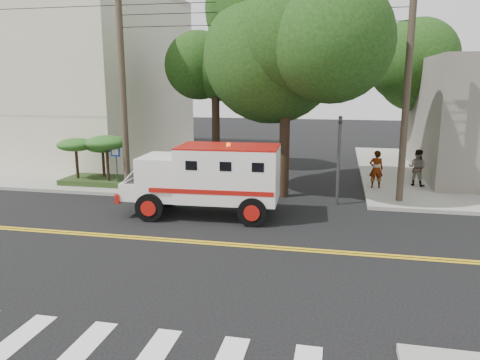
# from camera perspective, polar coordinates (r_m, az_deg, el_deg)

# --- Properties ---
(ground) EXTENTS (100.00, 100.00, 0.00)m
(ground) POSITION_cam_1_polar(r_m,az_deg,el_deg) (14.73, -3.60, -7.70)
(ground) COLOR black
(ground) RESTS_ON ground
(sidewalk_nw) EXTENTS (17.00, 17.00, 0.15)m
(sidewalk_nw) POSITION_cam_1_polar(r_m,az_deg,el_deg) (32.30, -20.52, 2.51)
(sidewalk_nw) COLOR gray
(sidewalk_nw) RESTS_ON ground
(building_left) EXTENTS (16.00, 14.00, 10.00)m
(building_left) POSITION_cam_1_polar(r_m,az_deg,el_deg) (34.28, -22.68, 11.39)
(building_left) COLOR beige
(building_left) RESTS_ON sidewalk_nw
(utility_pole_left) EXTENTS (0.28, 0.28, 9.00)m
(utility_pole_left) POSITION_cam_1_polar(r_m,az_deg,el_deg) (21.51, -14.08, 10.41)
(utility_pole_left) COLOR #382D23
(utility_pole_left) RESTS_ON ground
(utility_pole_right) EXTENTS (0.28, 0.28, 9.00)m
(utility_pole_right) POSITION_cam_1_polar(r_m,az_deg,el_deg) (19.72, 19.67, 9.97)
(utility_pole_right) COLOR #382D23
(utility_pole_right) RESTS_ON ground
(tree_main) EXTENTS (6.08, 5.70, 9.85)m
(tree_main) POSITION_cam_1_polar(r_m,az_deg,el_deg) (19.77, 6.95, 18.41)
(tree_main) COLOR black
(tree_main) RESTS_ON ground
(tree_left) EXTENTS (4.48, 4.20, 7.70)m
(tree_left) POSITION_cam_1_polar(r_m,az_deg,el_deg) (25.96, -2.46, 13.67)
(tree_left) COLOR black
(tree_left) RESTS_ON ground
(tree_right) EXTENTS (4.80, 4.50, 8.20)m
(tree_right) POSITION_cam_1_polar(r_m,az_deg,el_deg) (29.58, 22.50, 13.29)
(tree_right) COLOR black
(tree_right) RESTS_ON ground
(traffic_signal) EXTENTS (0.15, 0.18, 3.60)m
(traffic_signal) POSITION_cam_1_polar(r_m,az_deg,el_deg) (19.14, 11.98, 3.52)
(traffic_signal) COLOR #3F3F42
(traffic_signal) RESTS_ON ground
(accessibility_sign) EXTENTS (0.45, 0.10, 2.02)m
(accessibility_sign) POSITION_cam_1_polar(r_m,az_deg,el_deg) (22.21, -14.87, 2.27)
(accessibility_sign) COLOR #3F3F42
(accessibility_sign) RESTS_ON ground
(palm_planter) EXTENTS (3.52, 2.63, 2.36)m
(palm_planter) POSITION_cam_1_polar(r_m,az_deg,el_deg) (23.14, -17.14, 3.22)
(palm_planter) COLOR #1E3314
(palm_planter) RESTS_ON sidewalk_nw
(armored_truck) EXTENTS (5.94, 2.61, 2.66)m
(armored_truck) POSITION_cam_1_polar(r_m,az_deg,el_deg) (17.30, -3.86, 0.47)
(armored_truck) COLOR white
(armored_truck) RESTS_ON ground
(pedestrian_a) EXTENTS (0.66, 0.47, 1.73)m
(pedestrian_a) POSITION_cam_1_polar(r_m,az_deg,el_deg) (22.23, 16.26, 1.28)
(pedestrian_a) COLOR gray
(pedestrian_a) RESTS_ON sidewalk_ne
(pedestrian_b) EXTENTS (1.03, 0.95, 1.71)m
(pedestrian_b) POSITION_cam_1_polar(r_m,az_deg,el_deg) (23.29, 20.78, 1.42)
(pedestrian_b) COLOR gray
(pedestrian_b) RESTS_ON sidewalk_ne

